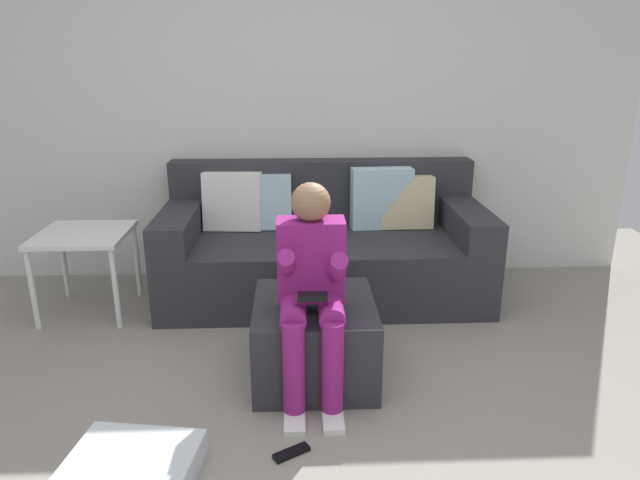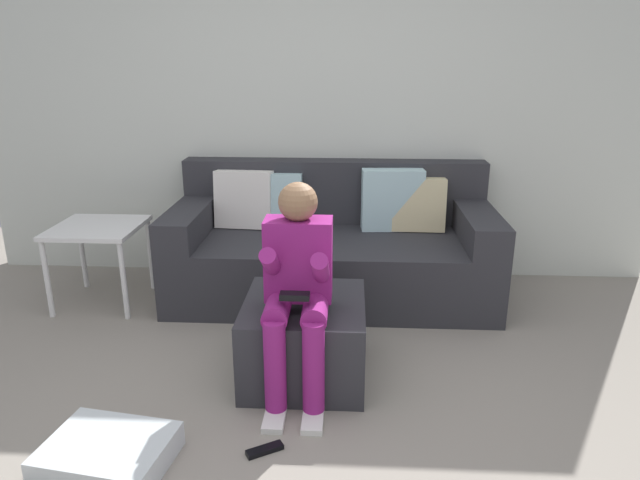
{
  "view_description": "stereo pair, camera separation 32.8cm",
  "coord_description": "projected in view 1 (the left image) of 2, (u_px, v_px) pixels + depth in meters",
  "views": [
    {
      "loc": [
        -0.04,
        -2.02,
        1.67
      ],
      "look_at": [
        0.1,
        1.26,
        0.6
      ],
      "focal_mm": 32.17,
      "sensor_mm": 36.0,
      "label": 1
    },
    {
      "loc": [
        0.28,
        -2.02,
        1.67
      ],
      "look_at": [
        0.1,
        1.26,
        0.6
      ],
      "focal_mm": 32.17,
      "sensor_mm": 36.0,
      "label": 2
    }
  ],
  "objects": [
    {
      "name": "remote_near_ottoman",
      "position": [
        291.0,
        453.0,
        2.5
      ],
      "size": [
        0.17,
        0.13,
        0.02
      ],
      "primitive_type": "cube",
      "rotation": [
        0.0,
        0.0,
        0.53
      ],
      "color": "black",
      "rests_on": "ground_plane"
    },
    {
      "name": "couch_sectional",
      "position": [
        324.0,
        247.0,
        4.11
      ],
      "size": [
        2.24,
        0.98,
        0.91
      ],
      "color": "#2D2D33",
      "rests_on": "ground_plane"
    },
    {
      "name": "ground_plane",
      "position": [
        309.0,
        465.0,
        2.44
      ],
      "size": [
        6.62,
        6.62,
        0.0
      ],
      "primitive_type": "plane",
      "color": "gray"
    },
    {
      "name": "wall_back",
      "position": [
        300.0,
        115.0,
        4.27
      ],
      "size": [
        5.09,
        0.1,
        2.46
      ],
      "primitive_type": "cube",
      "color": "silver",
      "rests_on": "ground_plane"
    },
    {
      "name": "ottoman",
      "position": [
        314.0,
        339.0,
        3.06
      ],
      "size": [
        0.63,
        0.67,
        0.43
      ],
      "primitive_type": "cube",
      "color": "#2D2D33",
      "rests_on": "ground_plane"
    },
    {
      "name": "person_seated",
      "position": [
        312.0,
        284.0,
        2.77
      ],
      "size": [
        0.33,
        0.55,
        1.09
      ],
      "color": "#8C1E72",
      "rests_on": "ground_plane"
    },
    {
      "name": "storage_bin",
      "position": [
        133.0,
        467.0,
        2.34
      ],
      "size": [
        0.57,
        0.47,
        0.12
      ],
      "primitive_type": "cube",
      "rotation": [
        0.0,
        0.0,
        -0.15
      ],
      "color": "silver",
      "rests_on": "ground_plane"
    },
    {
      "name": "side_table",
      "position": [
        84.0,
        243.0,
        3.75
      ],
      "size": [
        0.57,
        0.57,
        0.56
      ],
      "color": "white",
      "rests_on": "ground_plane"
    }
  ]
}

